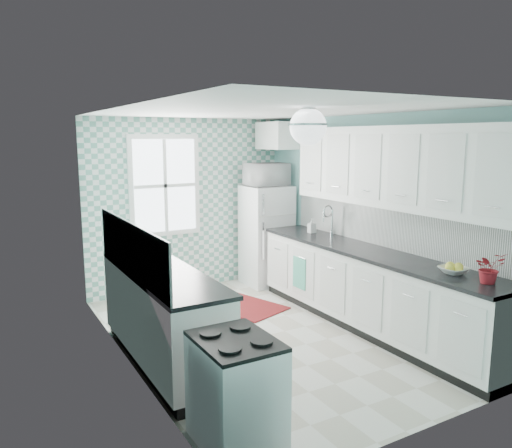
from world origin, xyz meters
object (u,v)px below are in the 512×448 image
sink (322,237)px  fridge (266,235)px  ceiling_light (308,126)px  potted_plant (489,268)px  stove (236,390)px  fruit_bowl (454,270)px  microwave (267,175)px

sink → fridge: bearing=96.7°
ceiling_light → potted_plant: bearing=-42.9°
stove → fruit_bowl: size_ratio=3.04×
potted_plant → microwave: size_ratio=0.47×
ceiling_light → sink: bearing=47.9°
stove → potted_plant: potted_plant is taller
potted_plant → stove: bearing=173.4°
ceiling_light → microwave: size_ratio=0.57×
fridge → fruit_bowl: 3.33m
stove → potted_plant: bearing=-4.5°
sink → microwave: (-0.09, 1.25, 0.75)m
ceiling_light → fridge: size_ratio=0.23×
fridge → sink: (0.09, -1.25, 0.18)m
microwave → ceiling_light: bearing=68.2°
ceiling_light → stove: (-1.20, -0.84, -1.90)m
sink → potted_plant: size_ratio=1.87×
sink → potted_plant: 2.45m
fruit_bowl → potted_plant: (0.00, -0.37, 0.11)m
sink → potted_plant: sink is taller
stove → microwave: (2.31, 3.42, 1.26)m
sink → microwave: 1.46m
fridge → microwave: 0.92m
fruit_bowl → potted_plant: 0.39m
stove → ceiling_light: bearing=37.1°
ceiling_light → fruit_bowl: bearing=-31.8°
fridge → sink: fridge is taller
stove → fridge: bearing=58.1°
microwave → fridge: bearing=56.0°
sink → ceiling_light: bearing=-129.8°
fridge → microwave: size_ratio=2.47×
ceiling_light → fridge: bearing=66.7°
fruit_bowl → ceiling_light: bearing=148.2°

